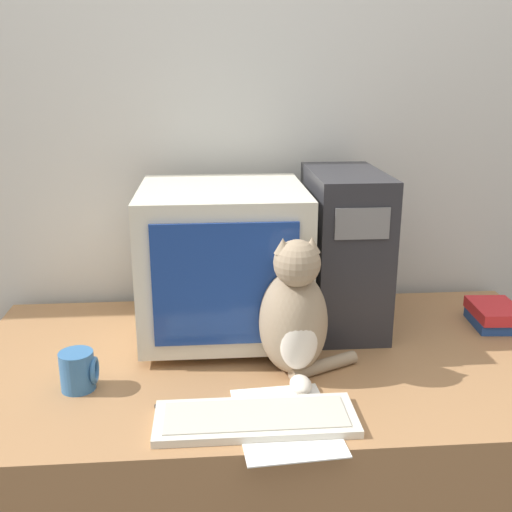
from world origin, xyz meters
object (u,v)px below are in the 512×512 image
keyboard (256,418)px  mug (79,371)px  pen (187,405)px  book_stack (494,315)px  crt_monitor (223,260)px  computer_tower (344,249)px  cat (295,317)px

keyboard → mug: bearing=156.4°
pen → book_stack: bearing=23.0°
book_stack → mug: (-1.17, -0.28, 0.01)m
crt_monitor → mug: (-0.36, -0.30, -0.17)m
computer_tower → pen: size_ratio=3.13×
computer_tower → book_stack: (0.45, -0.07, -0.20)m
cat → computer_tower: bearing=55.7°
computer_tower → mug: size_ratio=4.79×
book_stack → crt_monitor: bearing=179.1°
keyboard → book_stack: (0.76, 0.46, 0.02)m
computer_tower → pen: computer_tower is taller
crt_monitor → book_stack: crt_monitor is taller
cat → book_stack: size_ratio=2.02×
keyboard → mug: mug is taller
crt_monitor → book_stack: 0.83m
book_stack → mug: mug is taller
mug → computer_tower: bearing=26.1°
pen → mug: (-0.26, 0.10, 0.04)m
keyboard → book_stack: bearing=31.5°
computer_tower → keyboard: bearing=-119.8°
keyboard → mug: size_ratio=4.57×
mug → crt_monitor: bearing=39.7°
cat → mug: 0.54m
pen → mug: 0.28m
computer_tower → mug: bearing=-153.9°
computer_tower → pen: (-0.45, -0.45, -0.23)m
crt_monitor → pen: (-0.10, -0.40, -0.22)m
computer_tower → cat: 0.37m
computer_tower → keyboard: (-0.30, -0.53, -0.22)m
crt_monitor → mug: bearing=-140.3°
computer_tower → keyboard: 0.65m
pen → mug: bearing=158.8°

